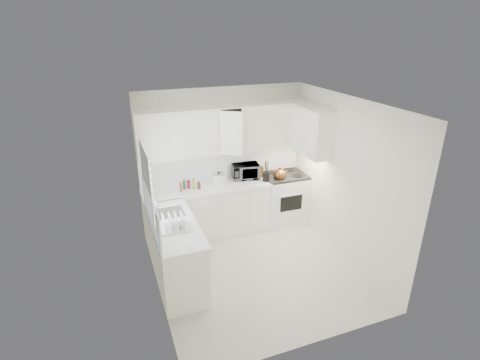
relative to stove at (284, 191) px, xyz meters
name	(u,v)px	position (x,y,z in m)	size (l,w,h in m)	color
floor	(256,269)	(-1.12, -1.30, -0.62)	(3.20, 3.20, 0.00)	silver
ceiling	(259,104)	(-1.12, -1.30, 1.98)	(3.20, 3.20, 0.00)	white
wall_back	(222,160)	(-1.12, 0.30, 0.68)	(3.00, 3.00, 0.00)	white
wall_front	(316,253)	(-1.12, -2.90, 0.68)	(3.00, 3.00, 0.00)	white
wall_left	(152,211)	(-2.62, -1.30, 0.68)	(3.20, 3.20, 0.00)	white
wall_right	(345,180)	(0.38, -1.30, 0.68)	(3.20, 3.20, 0.00)	white
window_blinds	(148,184)	(-2.60, -0.95, 0.93)	(0.06, 0.96, 1.06)	white
lower_cabinets_back	(208,212)	(-1.51, 0.00, -0.17)	(2.22, 0.60, 0.90)	white
lower_cabinets_left	(176,254)	(-2.32, -1.10, -0.17)	(0.60, 1.60, 0.90)	white
countertop_back	(207,188)	(-1.51, -0.01, 0.30)	(2.24, 0.64, 0.05)	white
countertop_left	(174,225)	(-2.31, -1.10, 0.30)	(0.64, 1.62, 0.05)	white
backsplash_back	(223,164)	(-1.12, 0.29, 0.60)	(2.98, 0.02, 0.55)	white
backsplash_left	(151,210)	(-2.61, -1.10, 0.60)	(0.02, 1.60, 0.55)	white
upper_cabinets_back	(225,152)	(-1.12, 0.14, 0.88)	(3.00, 0.33, 0.80)	white
upper_cabinets_right	(310,154)	(0.22, -0.48, 0.88)	(0.33, 0.90, 0.80)	white
sink	(169,206)	(-2.31, -0.75, 0.45)	(0.42, 0.38, 0.30)	gray
stove	(284,191)	(0.00, 0.00, 0.00)	(0.81, 0.66, 1.24)	white
tea_kettle	(280,174)	(-0.18, -0.16, 0.45)	(0.28, 0.24, 0.26)	brown
frying_pan	(289,170)	(0.18, 0.16, 0.34)	(0.25, 0.42, 0.04)	black
microwave	(245,170)	(-0.73, 0.13, 0.49)	(0.49, 0.27, 0.33)	gray
rice_cooker	(219,178)	(-1.28, 0.01, 0.45)	(0.25, 0.25, 0.25)	white
paper_towel	(226,172)	(-1.08, 0.22, 0.46)	(0.12, 0.12, 0.27)	white
utensil_crock	(266,171)	(-0.44, -0.13, 0.53)	(0.13, 0.13, 0.39)	black
dish_rack	(173,222)	(-2.35, -1.25, 0.45)	(0.43, 0.32, 0.24)	white
spice_left_0	(179,184)	(-1.97, 0.12, 0.39)	(0.06, 0.06, 0.13)	#974B29
spice_left_1	(185,186)	(-1.89, 0.03, 0.39)	(0.06, 0.06, 0.13)	#21642F
spice_left_2	(188,183)	(-1.82, 0.12, 0.39)	(0.06, 0.06, 0.13)	#B71831
spice_left_3	(193,184)	(-1.74, 0.03, 0.39)	(0.06, 0.06, 0.13)	#AFBB2C
spice_left_4	(196,182)	(-1.67, 0.12, 0.39)	(0.06, 0.06, 0.13)	maroon
sauce_right_0	(255,171)	(-0.54, 0.16, 0.42)	(0.06, 0.06, 0.19)	#B71831
sauce_right_1	(259,172)	(-0.48, 0.10, 0.42)	(0.06, 0.06, 0.19)	#AFBB2C
sauce_right_2	(260,170)	(-0.43, 0.16, 0.42)	(0.06, 0.06, 0.19)	maroon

